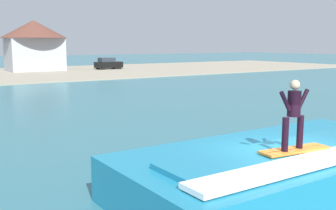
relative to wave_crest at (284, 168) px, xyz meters
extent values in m
plane|color=#2D6673|center=(-0.31, -0.39, -0.62)|extent=(260.00, 260.00, 0.00)
cube|color=teal|center=(0.00, 0.04, -0.04)|extent=(9.22, 4.30, 1.17)
cube|color=teal|center=(0.00, -0.49, 0.61)|extent=(7.83, 1.93, 0.13)
cube|color=white|center=(0.00, -1.35, 0.64)|extent=(8.29, 0.77, 0.12)
cube|color=orange|center=(-0.44, -0.68, 0.73)|extent=(1.95, 0.75, 0.06)
cube|color=black|center=(-0.44, -0.68, 0.75)|extent=(1.74, 0.26, 0.01)
cylinder|color=black|center=(-0.84, -0.71, 1.17)|extent=(0.16, 0.16, 0.83)
cylinder|color=black|center=(-0.29, -0.71, 1.17)|extent=(0.16, 0.16, 0.83)
cylinder|color=black|center=(-0.57, -0.71, 1.90)|extent=(0.32, 0.32, 0.62)
sphere|color=tan|center=(-0.57, -0.71, 2.35)|extent=(0.24, 0.24, 0.24)
cylinder|color=black|center=(-0.88, -0.71, 1.98)|extent=(0.39, 0.10, 0.51)
cylinder|color=black|center=(-0.25, -0.71, 1.98)|extent=(0.39, 0.10, 0.51)
cube|color=black|center=(18.38, 49.59, 0.15)|extent=(4.07, 1.80, 0.90)
cube|color=#262D38|center=(18.07, 49.59, 0.92)|extent=(2.24, 1.62, 0.64)
cylinder|color=black|center=(19.70, 50.54, -0.30)|extent=(0.64, 0.22, 0.64)
cylinder|color=black|center=(19.70, 48.64, -0.30)|extent=(0.64, 0.22, 0.64)
cylinder|color=black|center=(17.05, 50.54, -0.30)|extent=(0.64, 0.22, 0.64)
cylinder|color=black|center=(17.05, 48.64, -0.30)|extent=(0.64, 0.22, 0.64)
cube|color=#9EA3AD|center=(8.03, 52.00, 1.75)|extent=(7.40, 5.25, 4.74)
cone|color=brown|center=(8.03, 52.00, 5.36)|extent=(9.18, 9.18, 2.49)
camera|label=1|loc=(-8.44, -7.06, 3.32)|focal=43.40mm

